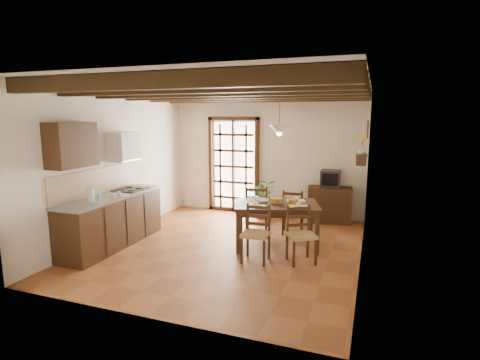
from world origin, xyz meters
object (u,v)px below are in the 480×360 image
at_px(dining_table, 277,209).
at_px(chair_far_left, 256,218).
at_px(potted_plant, 262,193).
at_px(pendant_lamp, 279,129).
at_px(chair_near_left, 256,244).
at_px(sideboard, 329,205).
at_px(crt_tv, 331,178).
at_px(chair_far_right, 293,220).
at_px(chair_near_right, 301,245).
at_px(kitchen_counter, 112,220).

bearing_deg(dining_table, chair_far_left, 116.07).
bearing_deg(potted_plant, pendant_lamp, -64.92).
xyz_separation_m(chair_near_left, chair_far_left, (-0.43, 1.41, 0.02)).
height_order(potted_plant, pendant_lamp, pendant_lamp).
bearing_deg(sideboard, potted_plant, 176.89).
distance_m(chair_near_left, crt_tv, 2.88).
bearing_deg(chair_near_left, sideboard, 69.91).
xyz_separation_m(dining_table, potted_plant, (-0.78, 1.76, -0.11)).
xyz_separation_m(chair_far_right, potted_plant, (-0.91, 0.95, 0.29)).
bearing_deg(chair_far_left, sideboard, -151.75).
bearing_deg(potted_plant, chair_near_left, -75.80).
bearing_deg(potted_plant, sideboard, 3.88).
bearing_deg(chair_near_right, sideboard, 55.30).
height_order(chair_near_left, crt_tv, crt_tv).
bearing_deg(pendant_lamp, chair_near_left, -98.00).
height_order(chair_far_left, potted_plant, potted_plant).
relative_size(sideboard, potted_plant, 0.50).
bearing_deg(crt_tv, chair_near_left, -109.34).
xyz_separation_m(chair_far_right, pendant_lamp, (-0.13, -0.71, 1.80)).
height_order(kitchen_counter, sideboard, kitchen_counter).
xyz_separation_m(kitchen_counter, chair_far_left, (2.20, 1.56, -0.17)).
xyz_separation_m(sideboard, pendant_lamp, (-0.71, -1.76, 1.69)).
bearing_deg(chair_far_right, chair_near_right, 99.77).
bearing_deg(sideboard, chair_near_left, -114.47).
bearing_deg(chair_far_right, sideboard, -126.02).
height_order(chair_near_right, sideboard, chair_near_right).
relative_size(chair_near_left, chair_far_right, 1.02).
relative_size(chair_near_left, sideboard, 0.99).
height_order(kitchen_counter, chair_far_right, kitchen_counter).
bearing_deg(sideboard, chair_far_right, -125.98).
distance_m(sideboard, potted_plant, 1.50).
bearing_deg(chair_far_right, chair_far_left, 9.91).
xyz_separation_m(chair_near_left, potted_plant, (-0.65, 2.57, 0.28)).
bearing_deg(dining_table, chair_near_left, -115.81).
xyz_separation_m(chair_far_left, sideboard, (1.27, 1.26, 0.09)).
bearing_deg(chair_far_left, kitchen_counter, 18.78).
relative_size(crt_tv, pendant_lamp, 0.51).
height_order(kitchen_counter, pendant_lamp, pendant_lamp).
height_order(chair_far_left, pendant_lamp, pendant_lamp).
bearing_deg(dining_table, kitchen_counter, -177.56).
xyz_separation_m(chair_near_right, potted_plant, (-1.33, 2.36, 0.29)).
relative_size(chair_near_right, sideboard, 0.97).
height_order(dining_table, crt_tv, crt_tv).
distance_m(kitchen_counter, potted_plant, 3.37).
bearing_deg(chair_far_left, dining_table, 116.29).
relative_size(dining_table, chair_near_left, 1.81).
distance_m(chair_near_left, chair_near_right, 0.71).
distance_m(chair_near_left, sideboard, 2.80).
relative_size(chair_far_left, crt_tv, 2.27).
height_order(kitchen_counter, chair_near_right, kitchen_counter).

